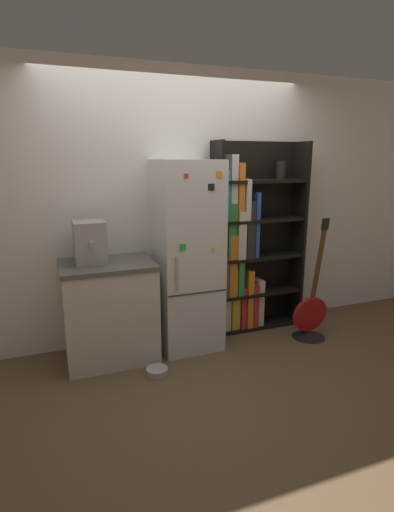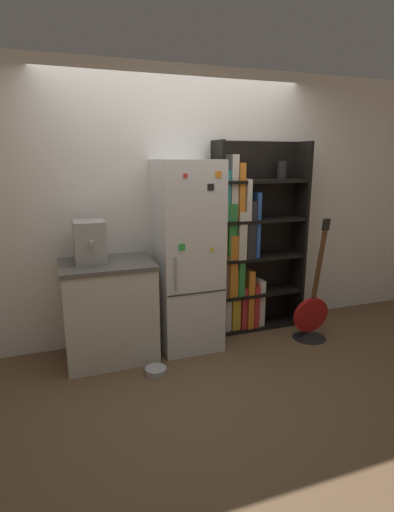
% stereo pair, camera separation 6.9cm
% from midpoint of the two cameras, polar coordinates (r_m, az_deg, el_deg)
% --- Properties ---
extents(ground_plane, '(16.00, 16.00, 0.00)m').
position_cam_midpoint_polar(ground_plane, '(3.87, -0.01, -13.36)').
color(ground_plane, brown).
extents(wall_back, '(8.00, 0.05, 2.60)m').
position_cam_midpoint_polar(wall_back, '(3.92, -2.36, 6.94)').
color(wall_back, white).
rests_on(wall_back, ground_plane).
extents(refrigerator, '(0.56, 0.59, 1.76)m').
position_cam_midpoint_polar(refrigerator, '(3.71, -0.89, -0.05)').
color(refrigerator, silver).
rests_on(refrigerator, ground_plane).
extents(bookshelf, '(0.97, 0.29, 1.93)m').
position_cam_midpoint_polar(bookshelf, '(4.13, 7.53, 1.12)').
color(bookshelf, black).
rests_on(bookshelf, ground_plane).
extents(kitchen_counter, '(0.80, 0.61, 0.89)m').
position_cam_midpoint_polar(kitchen_counter, '(3.67, -11.90, -7.58)').
color(kitchen_counter, beige).
rests_on(kitchen_counter, ground_plane).
extents(espresso_machine, '(0.26, 0.33, 0.36)m').
position_cam_midpoint_polar(espresso_machine, '(3.52, -14.55, 1.97)').
color(espresso_machine, '#A5A39E').
rests_on(espresso_machine, kitchen_counter).
extents(guitar, '(0.37, 0.33, 1.23)m').
position_cam_midpoint_polar(guitar, '(4.21, 16.36, -9.03)').
color(guitar, black).
rests_on(guitar, ground_plane).
extents(pet_bowl, '(0.18, 0.18, 0.05)m').
position_cam_midpoint_polar(pet_bowl, '(3.51, -5.33, -15.95)').
color(pet_bowl, '#B7B7BC').
rests_on(pet_bowl, ground_plane).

